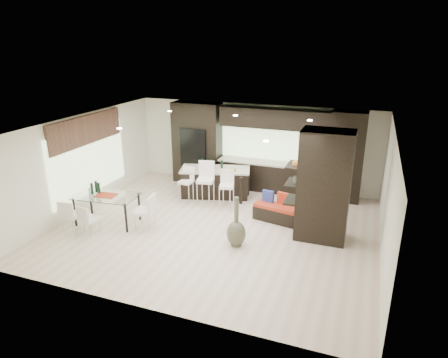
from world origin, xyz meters
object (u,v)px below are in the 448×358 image
at_px(stool_mid, 206,188).
at_px(bench, 276,213).
at_px(stool_left, 186,188).
at_px(floor_vase, 236,222).
at_px(chair_far, 72,217).
at_px(stool_right, 227,193).
at_px(dining_table, 108,209).
at_px(chair_end, 145,214).
at_px(chair_near, 90,221).
at_px(kitchen_island, 215,182).

distance_m(stool_mid, bench, 2.26).
height_order(stool_left, floor_vase, floor_vase).
height_order(stool_left, chair_far, stool_left).
relative_size(stool_left, chair_far, 1.04).
bearing_deg(stool_mid, stool_right, -8.12).
distance_m(dining_table, chair_end, 1.13).
height_order(stool_right, chair_far, stool_right).
xyz_separation_m(stool_right, chair_near, (-2.60, -2.81, -0.07)).
bearing_deg(stool_mid, dining_table, -144.83).
height_order(chair_near, chair_end, chair_end).
bearing_deg(chair_end, chair_near, 116.01).
height_order(kitchen_island, bench, kitchen_island).
xyz_separation_m(bench, chair_far, (-4.67, -2.42, 0.18)).
relative_size(floor_vase, chair_far, 1.51).
height_order(floor_vase, chair_near, floor_vase).
height_order(bench, floor_vase, floor_vase).
relative_size(kitchen_island, chair_near, 2.77).
bearing_deg(chair_end, dining_table, 82.74).
relative_size(dining_table, chair_end, 1.85).
xyz_separation_m(stool_right, floor_vase, (0.99, -2.07, 0.17)).
relative_size(stool_left, floor_vase, 0.69).
height_order(bench, chair_end, chair_end).
height_order(stool_left, chair_near, stool_left).
relative_size(stool_right, dining_table, 0.55).
bearing_deg(stool_right, bench, -28.79).
height_order(stool_left, stool_right, stool_right).
xyz_separation_m(stool_left, floor_vase, (2.28, -2.08, 0.19)).
bearing_deg(stool_right, stool_left, 165.48).
bearing_deg(dining_table, kitchen_island, 49.36).
distance_m(stool_left, chair_near, 3.11).
height_order(dining_table, chair_near, dining_table).
bearing_deg(bench, chair_near, -138.39).
bearing_deg(chair_far, chair_near, -1.23).
relative_size(stool_right, chair_far, 1.10).
xyz_separation_m(stool_mid, dining_table, (-1.95, -2.04, -0.13)).
relative_size(stool_right, chair_near, 1.19).
height_order(kitchen_island, dining_table, kitchen_island).
bearing_deg(chair_end, stool_right, -42.57).
relative_size(kitchen_island, chair_end, 2.38).
height_order(stool_right, bench, stool_right).
xyz_separation_m(dining_table, chair_near, (0.00, -0.74, -0.01)).
xyz_separation_m(floor_vase, dining_table, (-3.59, -0.00, -0.23)).
height_order(stool_mid, dining_table, stool_mid).
xyz_separation_m(stool_mid, bench, (2.21, -0.38, -0.29)).
relative_size(stool_left, chair_end, 0.97).
distance_m(stool_mid, chair_end, 2.20).
bearing_deg(chair_near, stool_mid, 64.29).
xyz_separation_m(bench, dining_table, (-4.16, -1.66, 0.16)).
bearing_deg(bench, stool_left, -176.81).
bearing_deg(stool_mid, chair_far, -142.40).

